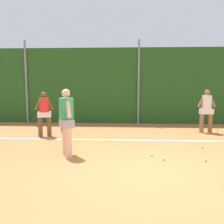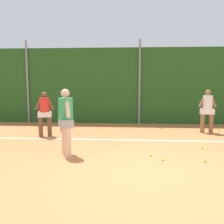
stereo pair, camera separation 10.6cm
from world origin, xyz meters
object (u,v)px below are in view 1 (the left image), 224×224
(tennis_ball_1, at_px, (164,159))
(tennis_ball_9, at_px, (152,155))
(tennis_ball_3, at_px, (202,147))
(tennis_ball_6, at_px, (219,125))
(player_backcourt_far, at_px, (207,109))
(tennis_ball_10, at_px, (206,160))
(tennis_ball_7, at_px, (77,134))
(player_midcourt, at_px, (44,112))
(tennis_ball_0, at_px, (218,130))
(tennis_ball_4, at_px, (72,127))
(player_foreground_near, at_px, (66,119))

(tennis_ball_1, xyz_separation_m, tennis_ball_9, (-0.28, 0.34, 0.00))
(tennis_ball_3, bearing_deg, tennis_ball_6, 64.76)
(player_backcourt_far, height_order, tennis_ball_1, player_backcourt_far)
(tennis_ball_10, bearing_deg, tennis_ball_7, 142.28)
(tennis_ball_6, xyz_separation_m, tennis_ball_9, (-3.43, -4.79, 0.00))
(player_midcourt, xyz_separation_m, tennis_ball_0, (6.72, 1.48, -0.88))
(tennis_ball_7, bearing_deg, tennis_ball_0, 11.74)
(tennis_ball_1, height_order, tennis_ball_7, same)
(player_backcourt_far, relative_size, tennis_ball_4, 25.51)
(tennis_ball_1, bearing_deg, tennis_ball_9, 129.26)
(tennis_ball_1, xyz_separation_m, tennis_ball_4, (-3.33, 4.29, 0.00))
(tennis_ball_6, bearing_deg, player_foreground_near, -139.90)
(tennis_ball_9, xyz_separation_m, tennis_ball_10, (1.32, -0.39, 0.00))
(player_backcourt_far, height_order, tennis_ball_6, player_backcourt_far)
(tennis_ball_4, bearing_deg, tennis_ball_0, -1.74)
(tennis_ball_6, bearing_deg, tennis_ball_3, -115.24)
(player_backcourt_far, bearing_deg, tennis_ball_6, 54.35)
(tennis_ball_6, relative_size, tennis_ball_10, 1.00)
(tennis_ball_0, height_order, tennis_ball_4, same)
(tennis_ball_7, bearing_deg, player_backcourt_far, 8.45)
(tennis_ball_1, bearing_deg, player_backcourt_far, 59.82)
(tennis_ball_0, relative_size, tennis_ball_7, 1.00)
(player_foreground_near, distance_m, player_backcourt_far, 5.82)
(tennis_ball_0, height_order, tennis_ball_10, same)
(player_midcourt, xyz_separation_m, tennis_ball_6, (7.12, 2.51, -0.88))
(tennis_ball_9, bearing_deg, tennis_ball_4, 127.68)
(tennis_ball_9, bearing_deg, tennis_ball_0, 51.12)
(tennis_ball_4, bearing_deg, tennis_ball_7, -69.53)
(tennis_ball_4, bearing_deg, tennis_ball_1, -52.19)
(player_backcourt_far, xyz_separation_m, tennis_ball_9, (-2.42, -3.34, -0.91))
(tennis_ball_4, relative_size, tennis_ball_6, 1.00)
(tennis_ball_9, distance_m, tennis_ball_10, 1.38)
(tennis_ball_3, relative_size, tennis_ball_9, 1.00)
(tennis_ball_0, distance_m, tennis_ball_9, 4.84)
(tennis_ball_10, bearing_deg, tennis_ball_3, 77.86)
(tennis_ball_0, bearing_deg, tennis_ball_9, -128.88)
(player_backcourt_far, distance_m, tennis_ball_6, 1.99)
(tennis_ball_0, height_order, tennis_ball_9, same)
(tennis_ball_4, xyz_separation_m, tennis_ball_9, (3.05, -3.95, 0.00))
(player_foreground_near, relative_size, tennis_ball_1, 27.61)
(tennis_ball_4, relative_size, tennis_ball_9, 1.00)
(player_midcourt, bearing_deg, tennis_ball_10, 138.44)
(player_midcourt, relative_size, tennis_ball_0, 24.75)
(player_foreground_near, relative_size, tennis_ball_7, 27.61)
(player_midcourt, bearing_deg, tennis_ball_6, -174.04)
(tennis_ball_3, xyz_separation_m, tennis_ball_6, (1.83, 3.88, 0.00))
(player_foreground_near, relative_size, tennis_ball_9, 27.61)
(player_foreground_near, xyz_separation_m, player_midcourt, (-1.38, 2.33, -0.11))
(player_midcourt, height_order, tennis_ball_4, player_midcourt)
(tennis_ball_0, distance_m, tennis_ball_1, 4.95)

